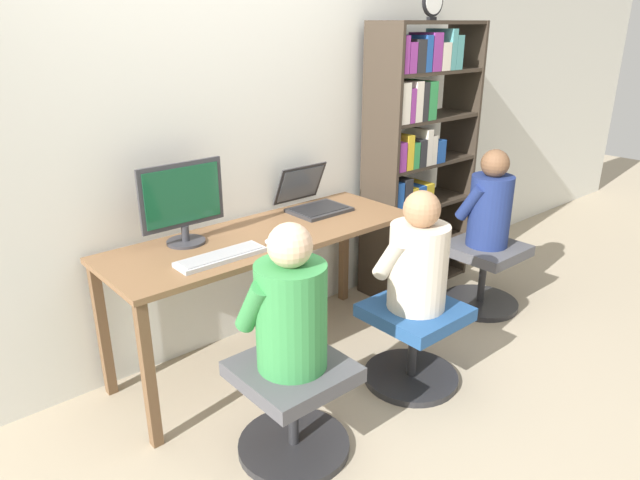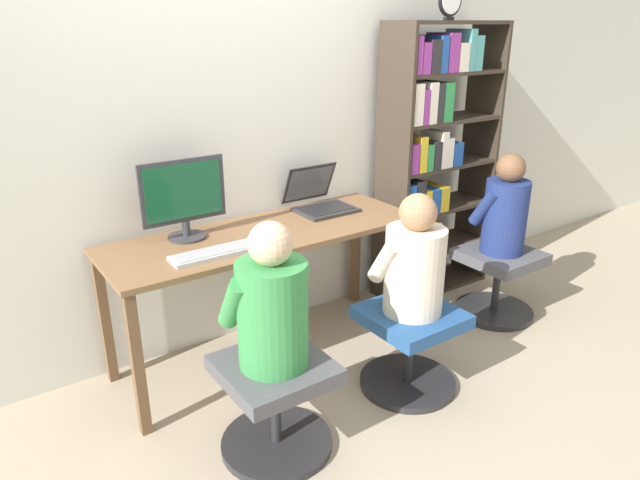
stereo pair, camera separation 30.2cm
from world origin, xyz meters
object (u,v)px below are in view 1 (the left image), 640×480
(desktop_monitor, at_px, (183,203))
(office_chair_left, at_px, (293,402))
(person_at_laptop, at_px, (418,259))
(person_near_shelf, at_px, (490,204))
(desk_clock, at_px, (433,2))
(office_chair_right, at_px, (413,338))
(keyboard, at_px, (221,257))
(bookshelf, at_px, (413,162))
(laptop, at_px, (313,201))
(person_at_monitor, at_px, (290,307))
(office_chair_side, at_px, (483,271))

(desktop_monitor, distance_m, office_chair_left, 1.12)
(person_at_laptop, xyz_separation_m, person_near_shelf, (1.04, 0.27, 0.01))
(desk_clock, distance_m, person_near_shelf, 1.31)
(office_chair_right, xyz_separation_m, person_near_shelf, (1.04, 0.27, 0.48))
(keyboard, xyz_separation_m, bookshelf, (1.70, 0.26, 0.16))
(laptop, height_order, office_chair_right, laptop)
(office_chair_right, height_order, person_at_laptop, person_at_laptop)
(office_chair_left, relative_size, office_chair_right, 1.00)
(desktop_monitor, bearing_deg, person_at_monitor, -88.79)
(laptop, height_order, person_at_laptop, person_at_laptop)
(person_at_monitor, bearing_deg, office_chair_right, 0.12)
(laptop, height_order, person_at_monitor, person_at_monitor)
(office_chair_left, distance_m, office_chair_side, 1.88)
(office_chair_right, bearing_deg, bookshelf, 42.31)
(laptop, height_order, keyboard, laptop)
(person_at_monitor, bearing_deg, laptop, 45.33)
(desktop_monitor, distance_m, keyboard, 0.37)
(bookshelf, xyz_separation_m, desk_clock, (-0.00, -0.08, 1.01))
(laptop, distance_m, office_chair_right, 1.02)
(desktop_monitor, xyz_separation_m, desk_clock, (1.72, -0.12, 0.97))
(office_chair_left, relative_size, office_chair_side, 1.00)
(person_near_shelf, bearing_deg, laptop, 150.27)
(laptop, xyz_separation_m, office_chair_side, (1.02, -0.59, -0.57))
(desktop_monitor, xyz_separation_m, person_at_laptop, (0.84, -0.84, -0.27))
(office_chair_left, distance_m, person_at_monitor, 0.47)
(keyboard, height_order, bookshelf, bookshelf)
(office_chair_left, height_order, office_chair_side, same)
(person_near_shelf, bearing_deg, office_chair_left, -171.49)
(desk_clock, xyz_separation_m, office_chair_side, (0.16, -0.45, -1.70))
(person_at_laptop, distance_m, desk_clock, 1.68)
(desktop_monitor, xyz_separation_m, person_at_monitor, (0.02, -0.85, -0.26))
(bookshelf, bearing_deg, person_at_monitor, -154.79)
(office_chair_left, distance_m, person_near_shelf, 1.94)
(person_at_monitor, relative_size, desk_clock, 3.26)
(bookshelf, xyz_separation_m, office_chair_side, (0.16, -0.53, -0.68))
(person_at_laptop, bearing_deg, office_chair_side, 14.21)
(keyboard, bearing_deg, desktop_monitor, 94.18)
(desk_clock, relative_size, person_near_shelf, 0.31)
(desktop_monitor, bearing_deg, office_chair_left, -88.80)
(person_near_shelf, bearing_deg, person_at_monitor, -171.64)
(office_chair_side, bearing_deg, laptop, 150.08)
(person_at_monitor, distance_m, person_near_shelf, 1.88)
(laptop, bearing_deg, office_chair_side, -29.92)
(laptop, height_order, office_chair_side, laptop)
(person_at_laptop, bearing_deg, keyboard, 146.71)
(desk_clock, distance_m, office_chair_side, 1.76)
(person_at_monitor, distance_m, office_chair_side, 1.94)
(bookshelf, height_order, person_near_shelf, bookshelf)
(office_chair_right, distance_m, person_at_laptop, 0.46)
(office_chair_left, xyz_separation_m, person_at_monitor, (0.00, 0.00, 0.47))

